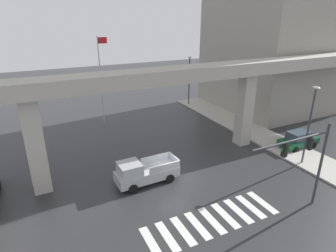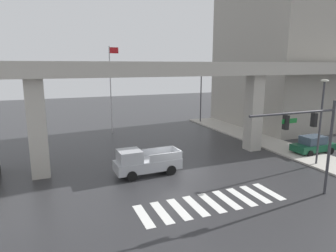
# 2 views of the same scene
# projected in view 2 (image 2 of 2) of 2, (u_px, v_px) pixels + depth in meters

# --- Properties ---
(ground_plane) EXTENTS (120.00, 120.00, 0.00)m
(ground_plane) POSITION_uv_depth(u_px,v_px,m) (175.00, 173.00, 23.44)
(ground_plane) COLOR #2D2D30
(crosswalk_stripes) EXTENTS (9.35, 2.80, 0.01)m
(crosswalk_stripes) POSITION_uv_depth(u_px,v_px,m) (211.00, 203.00, 18.35)
(crosswalk_stripes) COLOR silver
(crosswalk_stripes) RESTS_ON ground
(elevated_overpass) EXTENTS (54.02, 2.39, 8.62)m
(elevated_overpass) POSITION_uv_depth(u_px,v_px,m) (161.00, 76.00, 24.84)
(elevated_overpass) COLOR #ADA89E
(elevated_overpass) RESTS_ON ground
(sidewalk_east) EXTENTS (4.00, 36.00, 0.15)m
(sidewalk_east) POSITION_uv_depth(u_px,v_px,m) (285.00, 148.00, 30.05)
(sidewalk_east) COLOR #ADA89E
(sidewalk_east) RESTS_ON ground
(pickup_truck) EXTENTS (5.15, 2.19, 2.08)m
(pickup_truck) POSITION_uv_depth(u_px,v_px,m) (144.00, 162.00, 22.92)
(pickup_truck) COLOR #A8AAAF
(pickup_truck) RESTS_ON ground
(sedan_dark_green) EXTENTS (4.32, 2.01, 1.72)m
(sedan_dark_green) POSITION_uv_depth(u_px,v_px,m) (313.00, 145.00, 28.46)
(sedan_dark_green) COLOR #14472D
(sedan_dark_green) RESTS_ON ground
(traffic_signal_mast) EXTENTS (6.49, 0.32, 6.20)m
(traffic_signal_mast) POSITION_uv_depth(u_px,v_px,m) (311.00, 131.00, 18.15)
(traffic_signal_mast) COLOR #38383D
(traffic_signal_mast) RESTS_ON ground
(street_lamp_near_corner) EXTENTS (0.44, 0.70, 7.24)m
(street_lamp_near_corner) POSITION_uv_depth(u_px,v_px,m) (321.00, 112.00, 24.33)
(street_lamp_near_corner) COLOR #38383D
(street_lamp_near_corner) RESTS_ON ground
(street_lamp_mid_block) EXTENTS (0.44, 0.70, 7.24)m
(street_lamp_mid_block) POSITION_uv_depth(u_px,v_px,m) (250.00, 100.00, 32.79)
(street_lamp_mid_block) COLOR #38383D
(street_lamp_mid_block) RESTS_ON ground
(street_lamp_far_north) EXTENTS (0.44, 0.70, 7.24)m
(street_lamp_far_north) POSITION_uv_depth(u_px,v_px,m) (201.00, 92.00, 43.13)
(street_lamp_far_north) COLOR #38383D
(street_lamp_far_north) RESTS_ON ground
(flagpole) EXTENTS (1.16, 0.12, 10.55)m
(flagpole) POSITION_uv_depth(u_px,v_px,m) (111.00, 84.00, 35.86)
(flagpole) COLOR silver
(flagpole) RESTS_ON ground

